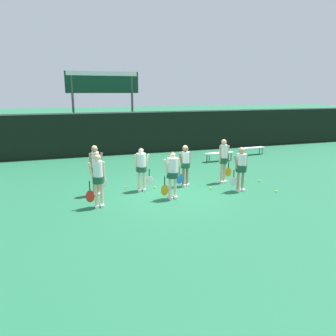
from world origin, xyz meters
name	(u,v)px	position (x,y,z in m)	size (l,w,h in m)	color
ground_plane	(169,193)	(0.00, 0.00, 0.00)	(140.00, 140.00, 0.00)	#216642
fence_windscreen	(124,133)	(0.00, 8.01, 1.26)	(60.00, 0.08, 2.49)	black
scoreboard	(103,88)	(-0.90, 9.74, 3.81)	(4.39, 0.15, 4.81)	#515156
bench_courtside	(219,154)	(4.35, 4.45, 0.39)	(1.66, 0.48, 0.46)	silver
bench_far	(252,149)	(6.98, 5.43, 0.38)	(1.70, 0.49, 0.44)	silver
player_0	(98,176)	(-2.63, -0.71, 1.04)	(0.64, 0.36, 1.75)	beige
player_1	(172,171)	(-0.13, -0.67, 0.97)	(0.68, 0.41, 1.65)	beige
player_2	(241,165)	(2.56, -0.64, 0.98)	(0.68, 0.40, 1.65)	tan
player_3	(96,166)	(-2.55, 0.58, 1.06)	(0.61, 0.33, 1.80)	tan
player_4	(141,166)	(-0.89, 0.57, 0.96)	(0.66, 0.39, 1.63)	beige
player_5	(185,162)	(0.87, 0.64, 0.95)	(0.64, 0.35, 1.62)	#8C664C
player_6	(224,158)	(2.51, 0.59, 1.04)	(0.62, 0.33, 1.78)	tan
tennis_ball_0	(211,188)	(1.63, -0.07, 0.03)	(0.07, 0.07, 0.07)	#CCE033
tennis_ball_1	(260,181)	(4.03, 0.25, 0.04)	(0.07, 0.07, 0.07)	#CCE033
tennis_ball_2	(126,187)	(-1.37, 1.14, 0.03)	(0.07, 0.07, 0.07)	#CCE033
tennis_ball_3	(94,199)	(-2.71, 0.06, 0.03)	(0.07, 0.07, 0.07)	#CCE033
tennis_ball_4	(170,177)	(0.68, 1.96, 0.03)	(0.07, 0.07, 0.07)	#CCE033
tennis_ball_5	(244,179)	(3.54, 0.63, 0.03)	(0.07, 0.07, 0.07)	#CCE033
tennis_ball_6	(155,187)	(-0.35, 0.72, 0.03)	(0.07, 0.07, 0.07)	#CCE033
tennis_ball_7	(276,191)	(3.75, -1.22, 0.04)	(0.07, 0.07, 0.07)	#CCE033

